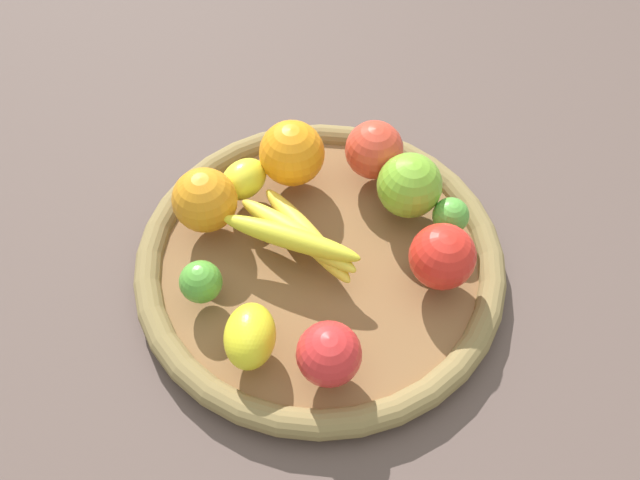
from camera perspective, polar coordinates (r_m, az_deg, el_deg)
ground_plane at (r=0.77m, az=0.00°, el=-2.50°), size 2.40×2.40×0.00m
basket at (r=0.75m, az=0.00°, el=-1.78°), size 0.44×0.44×0.04m
lemon_0 at (r=0.65m, az=-6.37°, el=-8.65°), size 0.07×0.09×0.05m
banana_bunch at (r=0.72m, az=-2.03°, el=0.41°), size 0.17×0.11×0.05m
lemon_1 at (r=0.78m, az=-6.93°, el=5.50°), size 0.07×0.08×0.05m
apple_1 at (r=0.79m, az=4.94°, el=8.15°), size 0.09×0.09×0.07m
apple_3 at (r=0.70m, az=11.04°, el=-1.48°), size 0.08×0.08×0.07m
orange_0 at (r=0.78m, az=-2.57°, el=7.86°), size 0.11×0.11×0.08m
apple_0 at (r=0.63m, az=0.82°, el=-10.30°), size 0.07×0.07×0.07m
apple_2 at (r=0.75m, az=8.12°, el=4.92°), size 0.11×0.11×0.08m
orange_1 at (r=0.74m, az=-10.41°, el=3.58°), size 0.10×0.10×0.08m
lime_1 at (r=0.75m, az=11.78°, el=2.19°), size 0.06×0.06×0.04m
lime_0 at (r=0.70m, az=-10.76°, el=-3.74°), size 0.06×0.06×0.05m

